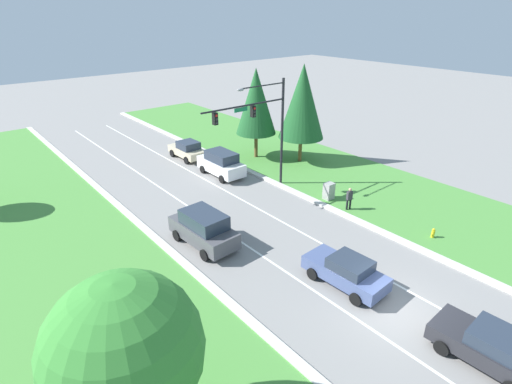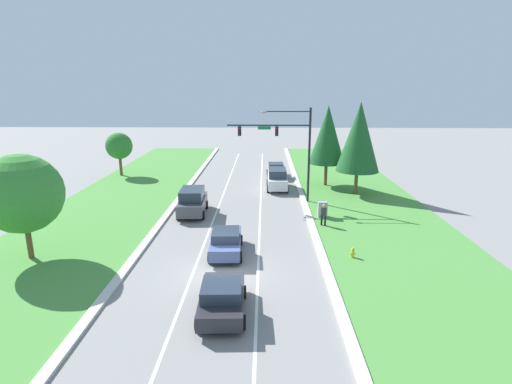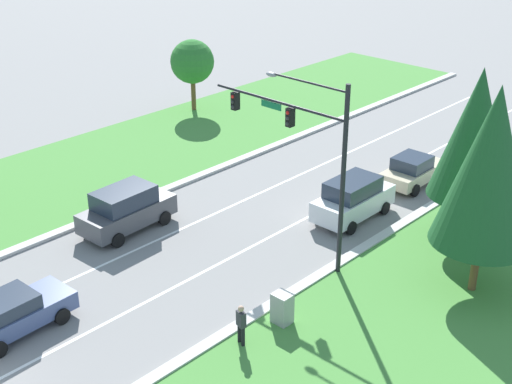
% 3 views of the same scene
% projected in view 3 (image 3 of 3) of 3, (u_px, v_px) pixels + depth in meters
% --- Properties ---
extents(traffic_signal_mast, '(7.18, 0.41, 8.27)m').
position_uv_depth(traffic_signal_mast, '(306.00, 141.00, 29.17)').
color(traffic_signal_mast, black).
rests_on(traffic_signal_mast, ground_plane).
extents(white_suv, '(2.10, 4.54, 2.08)m').
position_uv_depth(white_suv, '(353.00, 198.00, 34.42)').
color(white_suv, white).
rests_on(white_suv, ground_plane).
extents(graphite_suv, '(2.32, 4.70, 2.12)m').
position_uv_depth(graphite_suv, '(126.00, 209.00, 33.34)').
color(graphite_suv, '#4C4C51').
rests_on(graphite_suv, ground_plane).
extents(slate_blue_sedan, '(2.14, 4.38, 1.58)m').
position_uv_depth(slate_blue_sedan, '(14.00, 313.00, 26.20)').
color(slate_blue_sedan, '#475684').
rests_on(slate_blue_sedan, ground_plane).
extents(champagne_sedan, '(2.05, 4.14, 1.65)m').
position_uv_depth(champagne_sedan, '(413.00, 170.00, 38.09)').
color(champagne_sedan, beige).
rests_on(champagne_sedan, ground_plane).
extents(utility_cabinet, '(0.70, 0.60, 1.32)m').
position_uv_depth(utility_cabinet, '(282.00, 309.00, 26.68)').
color(utility_cabinet, '#9E9E99').
rests_on(utility_cabinet, ground_plane).
extents(pedestrian, '(0.43, 0.31, 1.69)m').
position_uv_depth(pedestrian, '(241.00, 324.00, 25.37)').
color(pedestrian, black).
rests_on(pedestrian, ground_plane).
extents(conifer_near_right_tree, '(3.98, 3.98, 8.68)m').
position_uv_depth(conifer_near_right_tree, '(490.00, 167.00, 26.70)').
color(conifer_near_right_tree, brown).
rests_on(conifer_near_right_tree, ground_plane).
extents(conifer_far_right_tree, '(3.63, 3.63, 8.19)m').
position_uv_depth(conifer_far_right_tree, '(475.00, 134.00, 30.50)').
color(conifer_far_right_tree, brown).
rests_on(conifer_far_right_tree, ground_plane).
extents(oak_far_left_tree, '(2.98, 2.98, 4.96)m').
position_uv_depth(oak_far_left_tree, '(192.00, 62.00, 48.17)').
color(oak_far_left_tree, brown).
rests_on(oak_far_left_tree, ground_plane).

